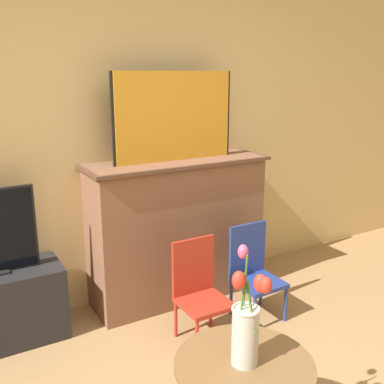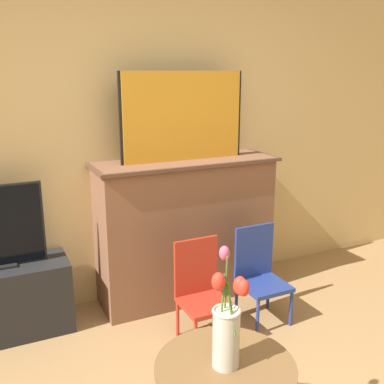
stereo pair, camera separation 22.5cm
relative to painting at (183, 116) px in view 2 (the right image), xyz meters
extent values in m
cube|color=tan|center=(-0.41, 0.24, -0.10)|extent=(8.00, 0.06, 2.70)
cube|color=brown|center=(0.01, -0.01, -0.89)|extent=(1.38, 0.43, 1.13)
cube|color=brown|center=(0.01, -0.02, -0.34)|extent=(1.44, 0.47, 0.02)
cube|color=black|center=(0.00, 0.01, 0.00)|extent=(0.98, 0.02, 0.66)
cube|color=orange|center=(0.00, -0.01, 0.00)|extent=(0.94, 0.02, 0.66)
cube|color=#232326|center=(-1.38, 0.00, -1.20)|extent=(0.91, 0.38, 0.51)
cylinder|color=#B22D1E|center=(-0.29, -0.82, -1.32)|extent=(0.02, 0.02, 0.27)
cylinder|color=#B22D1E|center=(-0.01, -0.82, -1.32)|extent=(0.02, 0.02, 0.27)
cylinder|color=#B22D1E|center=(-0.29, -0.53, -1.32)|extent=(0.02, 0.02, 0.27)
cylinder|color=#B22D1E|center=(-0.01, -0.53, -1.32)|extent=(0.02, 0.02, 0.27)
cube|color=#B22D1E|center=(-0.15, -0.67, -1.17)|extent=(0.32, 0.32, 0.03)
cube|color=#B22D1E|center=(-0.15, -0.53, -0.96)|extent=(0.32, 0.02, 0.40)
cylinder|color=navy|center=(0.21, -0.76, -1.32)|extent=(0.02, 0.02, 0.27)
cylinder|color=navy|center=(0.50, -0.76, -1.32)|extent=(0.02, 0.02, 0.27)
cylinder|color=navy|center=(0.21, -0.48, -1.32)|extent=(0.02, 0.02, 0.27)
cylinder|color=navy|center=(0.50, -0.48, -1.32)|extent=(0.02, 0.02, 0.27)
cube|color=navy|center=(0.35, -0.62, -1.17)|extent=(0.32, 0.32, 0.03)
cube|color=navy|center=(0.35, -0.47, -0.96)|extent=(0.32, 0.02, 0.40)
cylinder|color=brown|center=(-0.55, -1.64, -0.89)|extent=(0.61, 0.61, 0.02)
cylinder|color=beige|center=(-0.55, -1.64, -0.76)|extent=(0.11, 0.11, 0.26)
torus|color=beige|center=(-0.55, -1.64, -0.63)|extent=(0.12, 0.12, 0.01)
cylinder|color=#477A2D|center=(-0.54, -1.62, -0.55)|extent=(0.01, 0.04, 0.33)
ellipsoid|color=#E0517A|center=(-0.54, -1.59, -0.39)|extent=(0.04, 0.04, 0.06)
cylinder|color=#477A2D|center=(-0.57, -1.63, -0.60)|extent=(0.02, 0.01, 0.23)
ellipsoid|color=red|center=(-0.58, -1.63, -0.49)|extent=(0.06, 0.06, 0.08)
cylinder|color=#477A2D|center=(-0.54, -1.65, -0.61)|extent=(0.03, 0.04, 0.22)
ellipsoid|color=red|center=(-0.51, -1.68, -0.50)|extent=(0.06, 0.06, 0.08)
cylinder|color=#477A2D|center=(-0.54, -1.66, -0.59)|extent=(0.02, 0.09, 0.24)
ellipsoid|color=red|center=(-0.54, -1.74, -0.48)|extent=(0.05, 0.05, 0.07)
camera|label=1|loc=(-1.58, -2.96, 0.32)|focal=42.00mm
camera|label=2|loc=(-1.38, -3.07, 0.32)|focal=42.00mm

